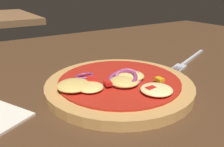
{
  "coord_description": "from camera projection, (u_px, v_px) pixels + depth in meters",
  "views": [
    {
      "loc": [
        -0.2,
        -0.27,
        0.18
      ],
      "look_at": [
        -0.01,
        0.01,
        0.05
      ],
      "focal_mm": 36.38,
      "sensor_mm": 36.0,
      "label": 1
    }
  ],
  "objects": [
    {
      "name": "pizza",
      "position": [
        119.0,
        84.0,
        0.34
      ],
      "size": [
        0.22,
        0.22,
        0.03
      ],
      "color": "tan",
      "rests_on": "dining_table"
    },
    {
      "name": "fork",
      "position": [
        187.0,
        62.0,
        0.47
      ],
      "size": [
        0.19,
        0.08,
        0.01
      ],
      "color": "silver",
      "rests_on": "dining_table"
    },
    {
      "name": "dining_table",
      "position": [
        124.0,
        95.0,
        0.37
      ],
      "size": [
        1.37,
        0.9,
        0.03
      ],
      "color": "#4C301C",
      "rests_on": "ground"
    }
  ]
}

